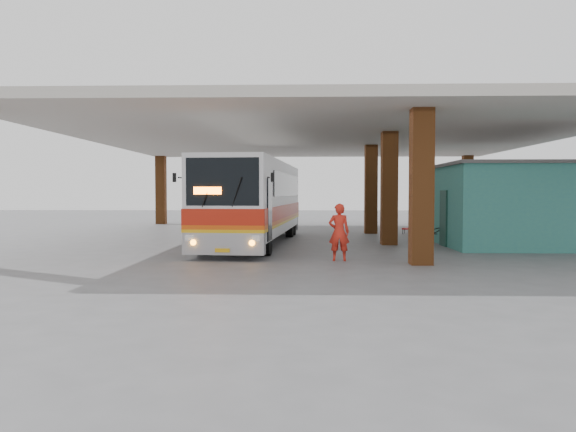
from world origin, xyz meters
The scene contains 8 objects.
ground centered at (0.00, 0.00, 0.00)m, with size 90.00×90.00×0.00m, color #515154.
brick_columns centered at (1.43, 5.00, 2.17)m, with size 20.10×21.60×4.35m.
canopy_roof centered at (0.50, 6.50, 4.50)m, with size 21.00×23.00×0.30m, color beige.
shop_building centered at (7.49, 4.00, 1.56)m, with size 5.20×8.20×3.11m.
coach_bus centered at (-2.22, 3.17, 1.69)m, with size 3.30×11.81×3.40m.
motorcycle centered at (4.70, 2.99, 0.48)m, with size 0.63×1.82×0.96m, color black.
pedestrian centered at (0.75, -2.24, 0.85)m, with size 0.62×0.41×1.70m, color red.
red_chair centered at (4.86, 8.75, 0.40)m, with size 0.59×0.59×0.87m.
Camera 1 is at (-0.25, -18.77, 2.02)m, focal length 35.00 mm.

